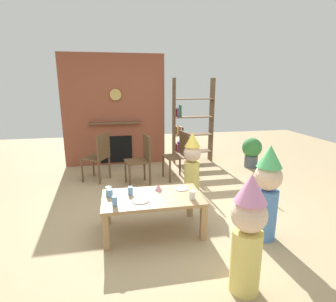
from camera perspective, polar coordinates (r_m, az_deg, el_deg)
ground_plane at (r=3.92m, az=-1.08°, el=-12.87°), size 12.00×12.00×0.00m
brick_fireplace_feature at (r=6.07m, az=-11.31°, el=8.32°), size 2.20×0.28×2.40m
bookshelf at (r=6.13m, az=4.64°, el=5.52°), size 0.90×0.28×1.90m
coffee_table at (r=3.31m, az=-3.30°, el=-10.62°), size 1.20×0.68×0.46m
paper_cup_near_left at (r=3.41m, az=-12.52°, el=-8.15°), size 0.07×0.07×0.09m
paper_cup_near_right at (r=3.19m, az=5.17°, el=-9.31°), size 0.07×0.07×0.10m
paper_cup_center at (r=3.33m, az=-12.28°, el=-8.69°), size 0.08×0.08×0.09m
paper_cup_far_left at (r=3.33m, az=-7.98°, el=-8.34°), size 0.06×0.06×0.10m
paper_cup_far_right at (r=3.08m, az=-11.25°, el=-10.39°), size 0.06×0.06×0.11m
paper_plate_front at (r=3.49m, az=2.82°, el=-7.95°), size 0.17×0.17×0.01m
paper_plate_rear at (r=3.17m, az=-5.90°, el=-10.41°), size 0.20×0.20×0.01m
birthday_cake_slice at (r=3.43m, az=-2.04°, el=-7.76°), size 0.10×0.10×0.08m
table_fork at (r=3.10m, az=-1.37°, el=-10.96°), size 0.06×0.15×0.01m
child_with_cone_hat at (r=2.44m, az=16.58°, el=-16.10°), size 0.30×0.30×1.08m
child_in_pink at (r=3.29m, az=20.26°, el=-7.87°), size 0.31×0.31×1.12m
child_by_the_chairs at (r=4.38m, az=5.12°, el=-2.35°), size 0.28×0.28×1.02m
dining_chair_left at (r=5.10m, az=-14.35°, el=-0.70°), size 0.54×0.54×0.90m
dining_chair_middle at (r=4.79m, az=-5.53°, el=-1.26°), size 0.46×0.46×0.90m
dining_chair_right at (r=5.08m, az=2.52°, el=-0.31°), size 0.47×0.47×0.90m
potted_plant_tall at (r=6.08m, az=17.35°, el=0.09°), size 0.42×0.42×0.65m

